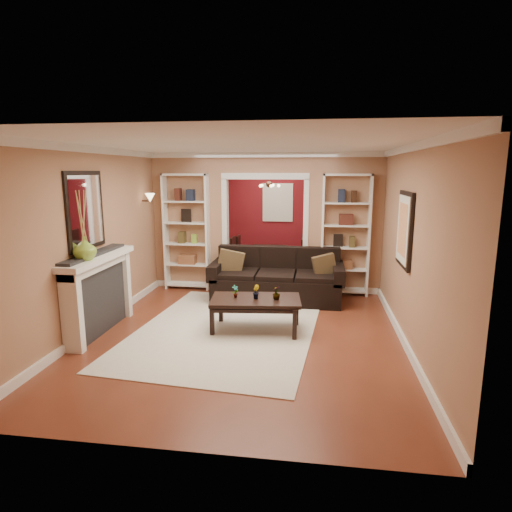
# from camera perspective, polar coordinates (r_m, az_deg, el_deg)

# --- Properties ---
(floor) EXTENTS (8.00, 8.00, 0.00)m
(floor) POSITION_cam_1_polar(r_m,az_deg,el_deg) (7.57, 0.09, -6.80)
(floor) COLOR brown
(floor) RESTS_ON ground
(ceiling) EXTENTS (8.00, 8.00, 0.00)m
(ceiling) POSITION_cam_1_polar(r_m,az_deg,el_deg) (7.21, 0.09, 14.07)
(ceiling) COLOR white
(ceiling) RESTS_ON ground
(wall_back) EXTENTS (8.00, 0.00, 8.00)m
(wall_back) POSITION_cam_1_polar(r_m,az_deg,el_deg) (11.22, 2.94, 6.14)
(wall_back) COLOR #A67657
(wall_back) RESTS_ON ground
(wall_front) EXTENTS (8.00, 0.00, 8.00)m
(wall_front) POSITION_cam_1_polar(r_m,az_deg,el_deg) (3.43, -9.26, -5.76)
(wall_front) COLOR #A67657
(wall_front) RESTS_ON ground
(wall_left) EXTENTS (0.00, 8.00, 8.00)m
(wall_left) POSITION_cam_1_polar(r_m,az_deg,el_deg) (7.90, -16.33, 3.56)
(wall_left) COLOR #A67657
(wall_left) RESTS_ON ground
(wall_right) EXTENTS (0.00, 8.00, 8.00)m
(wall_right) POSITION_cam_1_polar(r_m,az_deg,el_deg) (7.31, 17.87, 2.88)
(wall_right) COLOR #A67657
(wall_right) RESTS_ON ground
(partition_wall) EXTENTS (4.50, 0.15, 2.70)m
(partition_wall) POSITION_cam_1_polar(r_m,az_deg,el_deg) (8.45, 1.22, 4.48)
(partition_wall) COLOR #A67657
(partition_wall) RESTS_ON floor
(red_back_panel) EXTENTS (4.44, 0.04, 2.64)m
(red_back_panel) POSITION_cam_1_polar(r_m,az_deg,el_deg) (11.19, 2.93, 5.98)
(red_back_panel) COLOR maroon
(red_back_panel) RESTS_ON floor
(dining_window) EXTENTS (0.78, 0.03, 0.98)m
(dining_window) POSITION_cam_1_polar(r_m,az_deg,el_deg) (11.13, 2.92, 7.14)
(dining_window) COLOR #8CA5CC
(dining_window) RESTS_ON wall_back
(area_rug) EXTENTS (2.89, 3.82, 0.01)m
(area_rug) POSITION_cam_1_polar(r_m,az_deg,el_deg) (6.55, -3.95, -9.69)
(area_rug) COLOR beige
(area_rug) RESTS_ON floor
(sofa) EXTENTS (2.41, 1.04, 0.94)m
(sofa) POSITION_cam_1_polar(r_m,az_deg,el_deg) (7.84, 2.78, -2.60)
(sofa) COLOR black
(sofa) RESTS_ON floor
(pillow_left) EXTENTS (0.47, 0.20, 0.46)m
(pillow_left) POSITION_cam_1_polar(r_m,az_deg,el_deg) (7.89, -3.41, -0.88)
(pillow_left) COLOR brown
(pillow_left) RESTS_ON sofa
(pillow_right) EXTENTS (0.41, 0.22, 0.39)m
(pillow_right) POSITION_cam_1_polar(r_m,az_deg,el_deg) (7.75, 9.09, -1.47)
(pillow_right) COLOR brown
(pillow_right) RESTS_ON sofa
(coffee_table) EXTENTS (1.38, 0.84, 0.50)m
(coffee_table) POSITION_cam_1_polar(r_m,az_deg,el_deg) (6.42, -0.04, -7.80)
(coffee_table) COLOR black
(coffee_table) RESTS_ON floor
(plant_left) EXTENTS (0.12, 0.12, 0.19)m
(plant_left) POSITION_cam_1_polar(r_m,az_deg,el_deg) (6.37, -2.77, -4.74)
(plant_left) COLOR #336626
(plant_left) RESTS_ON coffee_table
(plant_center) EXTENTS (0.12, 0.14, 0.20)m
(plant_center) POSITION_cam_1_polar(r_m,az_deg,el_deg) (6.32, -0.04, -4.79)
(plant_center) COLOR #336626
(plant_center) RESTS_ON coffee_table
(plant_right) EXTENTS (0.15, 0.15, 0.20)m
(plant_right) POSITION_cam_1_polar(r_m,az_deg,el_deg) (6.28, 2.73, -4.93)
(plant_right) COLOR #336626
(plant_right) RESTS_ON coffee_table
(bookshelf_left) EXTENTS (0.90, 0.30, 2.30)m
(bookshelf_left) POSITION_cam_1_polar(r_m,az_deg,el_deg) (8.63, -9.21, 3.14)
(bookshelf_left) COLOR white
(bookshelf_left) RESTS_ON floor
(bookshelf_right) EXTENTS (0.90, 0.30, 2.30)m
(bookshelf_right) POSITION_cam_1_polar(r_m,az_deg,el_deg) (8.26, 11.82, 2.69)
(bookshelf_right) COLOR white
(bookshelf_right) RESTS_ON floor
(fireplace) EXTENTS (0.32, 1.70, 1.16)m
(fireplace) POSITION_cam_1_polar(r_m,az_deg,el_deg) (6.66, -19.99, -4.82)
(fireplace) COLOR white
(fireplace) RESTS_ON floor
(vase) EXTENTS (0.36, 0.36, 0.32)m
(vase) POSITION_cam_1_polar(r_m,az_deg,el_deg) (6.21, -21.89, 0.94)
(vase) COLOR #83AF38
(vase) RESTS_ON fireplace
(mirror) EXTENTS (0.03, 0.95, 1.10)m
(mirror) POSITION_cam_1_polar(r_m,az_deg,el_deg) (6.51, -21.80, 5.65)
(mirror) COLOR silver
(mirror) RESTS_ON wall_left
(wall_sconce) EXTENTS (0.18, 0.18, 0.22)m
(wall_sconce) POSITION_cam_1_polar(r_m,az_deg,el_deg) (8.31, -14.32, 7.35)
(wall_sconce) COLOR #FFE0A5
(wall_sconce) RESTS_ON wall_left
(framed_art) EXTENTS (0.04, 0.85, 1.05)m
(framed_art) POSITION_cam_1_polar(r_m,az_deg,el_deg) (6.30, 19.12, 3.37)
(framed_art) COLOR black
(framed_art) RESTS_ON wall_right
(dining_table) EXTENTS (1.54, 0.86, 0.54)m
(dining_table) POSITION_cam_1_polar(r_m,az_deg,el_deg) (10.03, 1.69, -0.69)
(dining_table) COLOR black
(dining_table) RESTS_ON floor
(dining_chair_nw) EXTENTS (0.52, 0.52, 0.90)m
(dining_chair_nw) POSITION_cam_1_polar(r_m,az_deg,el_deg) (9.78, -1.70, 0.06)
(dining_chair_nw) COLOR black
(dining_chair_nw) RESTS_ON floor
(dining_chair_ne) EXTENTS (0.56, 0.56, 0.90)m
(dining_chair_ne) POSITION_cam_1_polar(r_m,az_deg,el_deg) (9.65, 4.75, -0.10)
(dining_chair_ne) COLOR black
(dining_chair_ne) RESTS_ON floor
(dining_chair_sw) EXTENTS (0.54, 0.54, 0.84)m
(dining_chair_sw) POSITION_cam_1_polar(r_m,az_deg,el_deg) (10.36, -1.14, 0.55)
(dining_chair_sw) COLOR black
(dining_chair_sw) RESTS_ON floor
(dining_chair_se) EXTENTS (0.56, 0.56, 0.91)m
(dining_chair_se) POSITION_cam_1_polar(r_m,az_deg,el_deg) (10.24, 4.95, 0.57)
(dining_chair_se) COLOR black
(dining_chair_se) RESTS_ON floor
(chandelier) EXTENTS (0.50, 0.50, 0.30)m
(chandelier) POSITION_cam_1_polar(r_m,az_deg,el_deg) (9.88, 2.29, 9.36)
(chandelier) COLOR #3D281B
(chandelier) RESTS_ON ceiling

